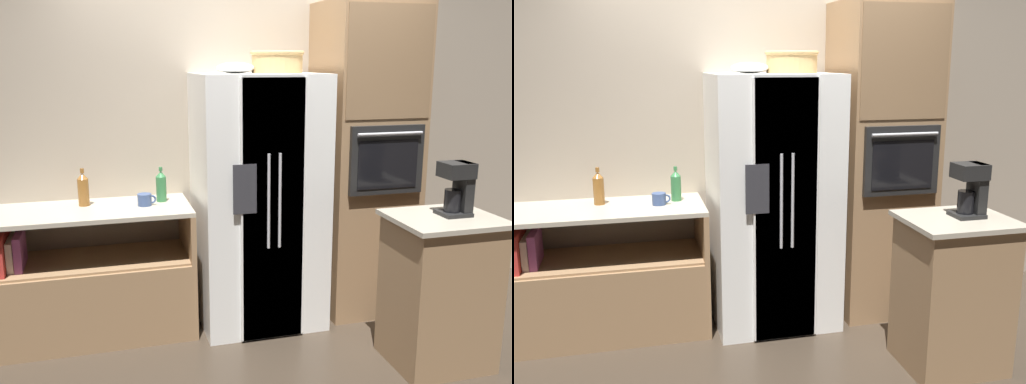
% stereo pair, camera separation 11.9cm
% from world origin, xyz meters
% --- Properties ---
extents(ground_plane, '(20.00, 20.00, 0.00)m').
position_xyz_m(ground_plane, '(0.00, 0.00, 0.00)').
color(ground_plane, '#382D23').
extents(wall_back, '(12.00, 0.06, 2.80)m').
position_xyz_m(wall_back, '(0.00, 0.49, 1.40)').
color(wall_back, tan).
rests_on(wall_back, ground_plane).
extents(counter_left, '(1.37, 0.61, 0.91)m').
position_xyz_m(counter_left, '(-1.11, 0.15, 0.33)').
color(counter_left, '#93704C').
rests_on(counter_left, ground_plane).
extents(refrigerator, '(0.87, 0.76, 1.80)m').
position_xyz_m(refrigerator, '(0.08, 0.09, 0.90)').
color(refrigerator, white).
rests_on(refrigerator, ground_plane).
extents(wall_oven, '(0.67, 0.72, 2.30)m').
position_xyz_m(wall_oven, '(0.92, 0.12, 1.15)').
color(wall_oven, '#93704C').
rests_on(wall_oven, ground_plane).
extents(island_counter, '(0.64, 0.55, 0.96)m').
position_xyz_m(island_counter, '(1.00, -0.83, 0.48)').
color(island_counter, '#93704C').
rests_on(island_counter, ground_plane).
extents(wicker_basket, '(0.37, 0.37, 0.15)m').
position_xyz_m(wicker_basket, '(0.22, 0.09, 1.88)').
color(wicker_basket, tan).
rests_on(wicker_basket, refrigerator).
extents(fruit_bowl, '(0.26, 0.26, 0.07)m').
position_xyz_m(fruit_bowl, '(-0.07, 0.11, 1.84)').
color(fruit_bowl, white).
rests_on(fruit_bowl, refrigerator).
extents(bottle_tall, '(0.07, 0.07, 0.26)m').
position_xyz_m(bottle_tall, '(-1.12, 0.25, 1.03)').
color(bottle_tall, brown).
rests_on(bottle_tall, counter_left).
extents(bottle_short, '(0.07, 0.07, 0.25)m').
position_xyz_m(bottle_short, '(-0.59, 0.24, 1.02)').
color(bottle_short, '#33723F').
rests_on(bottle_short, counter_left).
extents(mug, '(0.13, 0.10, 0.08)m').
position_xyz_m(mug, '(-0.71, 0.14, 0.95)').
color(mug, '#384C7A').
rests_on(mug, counter_left).
extents(coffee_maker, '(0.18, 0.16, 0.33)m').
position_xyz_m(coffee_maker, '(1.09, -0.82, 1.14)').
color(coffee_maker, black).
rests_on(coffee_maker, island_counter).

